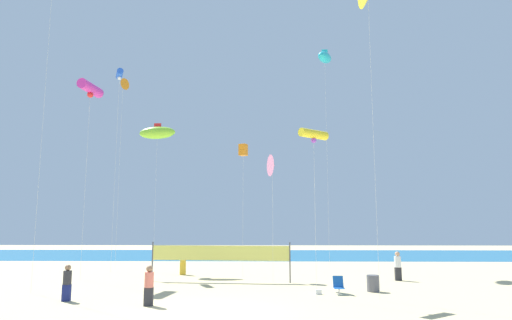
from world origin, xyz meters
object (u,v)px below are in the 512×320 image
(beachgoer_charcoal_shirt, at_px, (67,282))
(kite_orange_box, at_px, (243,150))
(kite_pink_delta, at_px, (272,166))
(kite_cyan_inflatable, at_px, (325,58))
(beachgoer_white_shirt, at_px, (398,265))
(beachgoer_coral_shirt, at_px, (149,284))
(beach_handbag, at_px, (319,292))
(kite_orange_delta, at_px, (123,85))
(kite_yellow_tube, at_px, (314,135))
(kite_magenta_tube, at_px, (91,89))
(kite_lime_inflatable, at_px, (157,133))
(volleyball_net, at_px, (220,254))
(trash_barrel, at_px, (373,283))
(folding_beach_chair, at_px, (339,285))
(kite_blue_tube, at_px, (120,75))
(beachgoer_mustard_shirt, at_px, (183,261))

(beachgoer_charcoal_shirt, distance_m, kite_orange_box, 14.83)
(kite_pink_delta, height_order, kite_cyan_inflatable, kite_cyan_inflatable)
(beachgoer_white_shirt, relative_size, beachgoer_coral_shirt, 1.05)
(kite_pink_delta, relative_size, kite_orange_box, 0.84)
(beachgoer_white_shirt, relative_size, kite_pink_delta, 0.23)
(beach_handbag, relative_size, kite_orange_delta, 0.02)
(kite_yellow_tube, relative_size, kite_cyan_inflatable, 0.44)
(beachgoer_coral_shirt, distance_m, kite_magenta_tube, 16.29)
(kite_yellow_tube, height_order, kite_lime_inflatable, kite_lime_inflatable)
(volleyball_net, xyz_separation_m, beach_handbag, (5.46, -4.88, -1.52))
(beachgoer_coral_shirt, relative_size, trash_barrel, 2.00)
(beach_handbag, bearing_deg, folding_beach_chair, 3.94)
(beach_handbag, height_order, kite_cyan_inflatable, kite_cyan_inflatable)
(beachgoer_white_shirt, relative_size, kite_orange_box, 0.20)
(folding_beach_chair, relative_size, kite_blue_tube, 0.06)
(beachgoer_white_shirt, xyz_separation_m, kite_cyan_inflatable, (-3.23, 7.61, 16.61))
(trash_barrel, distance_m, kite_lime_inflatable, 20.18)
(kite_orange_delta, relative_size, kite_magenta_tube, 1.24)
(beachgoer_white_shirt, bearing_deg, folding_beach_chair, -40.11)
(beachgoer_charcoal_shirt, xyz_separation_m, kite_blue_tube, (-2.37, 12.62, 14.24))
(beachgoer_coral_shirt, bearing_deg, kite_lime_inflatable, 59.29)
(kite_lime_inflatable, bearing_deg, trash_barrel, -35.84)
(kite_magenta_tube, xyz_separation_m, kite_cyan_inflatable, (16.85, 7.64, 5.03))
(beachgoer_mustard_shirt, xyz_separation_m, kite_orange_delta, (-6.59, 5.34, 14.56))
(kite_pink_delta, bearing_deg, folding_beach_chair, -47.04)
(kite_orange_box, relative_size, kite_yellow_tube, 1.12)
(beach_handbag, distance_m, kite_orange_delta, 25.75)
(kite_yellow_tube, xyz_separation_m, kite_lime_inflatable, (-10.91, 12.60, 2.79))
(beachgoer_mustard_shirt, distance_m, kite_pink_delta, 10.12)
(beachgoer_white_shirt, bearing_deg, kite_lime_inflatable, -108.96)
(beachgoer_coral_shirt, height_order, kite_orange_delta, kite_orange_delta)
(kite_orange_box, distance_m, kite_lime_inflatable, 7.94)
(beach_handbag, distance_m, kite_cyan_inflatable, 22.14)
(beachgoer_charcoal_shirt, bearing_deg, beachgoer_mustard_shirt, -8.00)
(beachgoer_white_shirt, height_order, beachgoer_charcoal_shirt, beachgoer_white_shirt)
(beach_handbag, bearing_deg, beachgoer_white_shirt, 45.81)
(beachgoer_charcoal_shirt, height_order, kite_yellow_tube, kite_yellow_tube)
(kite_pink_delta, relative_size, kite_lime_inflatable, 0.67)
(beachgoer_charcoal_shirt, relative_size, kite_magenta_tube, 0.13)
(kite_orange_box, height_order, kite_blue_tube, kite_blue_tube)
(kite_pink_delta, xyz_separation_m, kite_yellow_tube, (1.97, -4.97, 0.87))
(kite_magenta_tube, bearing_deg, beachgoer_white_shirt, 0.09)
(beachgoer_mustard_shirt, bearing_deg, kite_orange_box, 160.39)
(kite_pink_delta, distance_m, kite_orange_delta, 18.69)
(beachgoer_mustard_shirt, bearing_deg, beachgoer_charcoal_shirt, 66.19)
(kite_orange_delta, distance_m, kite_lime_inflatable, 6.91)
(beachgoer_mustard_shirt, distance_m, kite_yellow_tube, 14.79)
(kite_pink_delta, bearing_deg, beachgoer_white_shirt, 15.95)
(kite_blue_tube, bearing_deg, kite_magenta_tube, -94.51)
(beachgoer_charcoal_shirt, distance_m, kite_pink_delta, 12.70)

